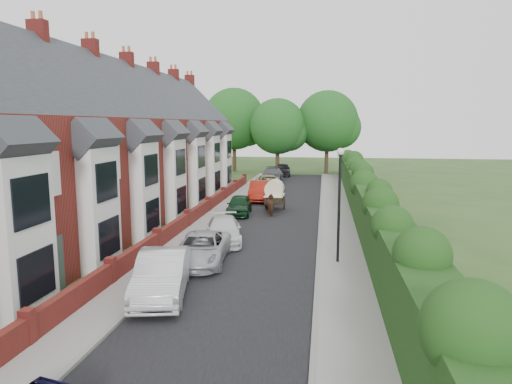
% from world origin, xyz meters
% --- Properties ---
extents(ground, '(140.00, 140.00, 0.00)m').
position_xyz_m(ground, '(0.00, 0.00, 0.00)').
color(ground, '#2D4C1E').
rests_on(ground, ground).
extents(road, '(6.00, 58.00, 0.02)m').
position_xyz_m(road, '(-0.50, 11.00, 0.01)').
color(road, black).
rests_on(road, ground).
extents(pavement_hedge_side, '(2.20, 58.00, 0.12)m').
position_xyz_m(pavement_hedge_side, '(3.60, 11.00, 0.06)').
color(pavement_hedge_side, gray).
rests_on(pavement_hedge_side, ground).
extents(pavement_house_side, '(1.70, 58.00, 0.12)m').
position_xyz_m(pavement_house_side, '(-4.35, 11.00, 0.06)').
color(pavement_house_side, gray).
rests_on(pavement_house_side, ground).
extents(kerb_hedge_side, '(0.18, 58.00, 0.13)m').
position_xyz_m(kerb_hedge_side, '(2.55, 11.00, 0.07)').
color(kerb_hedge_side, gray).
rests_on(kerb_hedge_side, ground).
extents(kerb_house_side, '(0.18, 58.00, 0.13)m').
position_xyz_m(kerb_house_side, '(-3.55, 11.00, 0.07)').
color(kerb_house_side, gray).
rests_on(kerb_house_side, ground).
extents(hedge, '(2.10, 58.00, 2.85)m').
position_xyz_m(hedge, '(5.40, 11.00, 1.60)').
color(hedge, '#173D13').
rests_on(hedge, ground).
extents(terrace_row, '(9.05, 40.50, 11.50)m').
position_xyz_m(terrace_row, '(-10.87, 9.98, 4.47)').
color(terrace_row, maroon).
rests_on(terrace_row, ground).
extents(garden_wall_row, '(0.35, 40.35, 1.10)m').
position_xyz_m(garden_wall_row, '(-5.35, 10.00, 0.46)').
color(garden_wall_row, maroon).
rests_on(garden_wall_row, ground).
extents(lamppost, '(0.32, 0.32, 5.16)m').
position_xyz_m(lamppost, '(3.40, 4.00, 3.30)').
color(lamppost, black).
rests_on(lamppost, ground).
extents(tree_far_left, '(7.14, 6.80, 9.29)m').
position_xyz_m(tree_far_left, '(-2.65, 40.08, 5.71)').
color(tree_far_left, '#332316').
rests_on(tree_far_left, ground).
extents(tree_far_right, '(7.98, 7.60, 10.31)m').
position_xyz_m(tree_far_right, '(3.39, 42.08, 6.31)').
color(tree_far_right, '#332316').
rests_on(tree_far_right, ground).
extents(tree_far_back, '(8.40, 8.00, 10.82)m').
position_xyz_m(tree_far_back, '(-8.59, 43.08, 6.62)').
color(tree_far_back, '#332316').
rests_on(tree_far_back, ground).
extents(car_silver_a, '(2.69, 5.10, 1.60)m').
position_xyz_m(car_silver_a, '(-3.00, -0.76, 0.80)').
color(car_silver_a, silver).
rests_on(car_silver_a, ground).
extents(car_silver_b, '(2.54, 4.92, 1.33)m').
position_xyz_m(car_silver_b, '(-2.63, 3.30, 0.66)').
color(car_silver_b, '#B2B3BA').
rests_on(car_silver_b, ground).
extents(car_white, '(2.77, 4.75, 1.29)m').
position_xyz_m(car_white, '(-2.46, 7.00, 0.65)').
color(car_white, white).
rests_on(car_white, ground).
extents(car_green, '(1.89, 4.02, 1.33)m').
position_xyz_m(car_green, '(-3.00, 14.37, 0.66)').
color(car_green, black).
rests_on(car_green, ground).
extents(car_red, '(2.01, 4.86, 1.57)m').
position_xyz_m(car_red, '(-2.39, 20.41, 0.78)').
color(car_red, maroon).
rests_on(car_red, ground).
extents(car_beige, '(3.22, 5.31, 1.38)m').
position_xyz_m(car_beige, '(-2.46, 26.45, 0.69)').
color(car_beige, beige).
rests_on(car_beige, ground).
extents(car_grey, '(2.12, 5.20, 1.51)m').
position_xyz_m(car_grey, '(-2.82, 32.55, 0.75)').
color(car_grey, '#4F5156').
rests_on(car_grey, ground).
extents(car_black, '(2.13, 4.63, 1.54)m').
position_xyz_m(car_black, '(-2.20, 38.60, 0.77)').
color(car_black, black).
rests_on(car_black, ground).
extents(horse, '(1.26, 1.81, 1.39)m').
position_xyz_m(horse, '(-0.76, 14.45, 0.70)').
color(horse, '#4A2A1B').
rests_on(horse, ground).
extents(horse_cart, '(1.40, 3.09, 2.23)m').
position_xyz_m(horse_cart, '(-0.76, 16.24, 1.28)').
color(horse_cart, black).
rests_on(horse_cart, ground).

